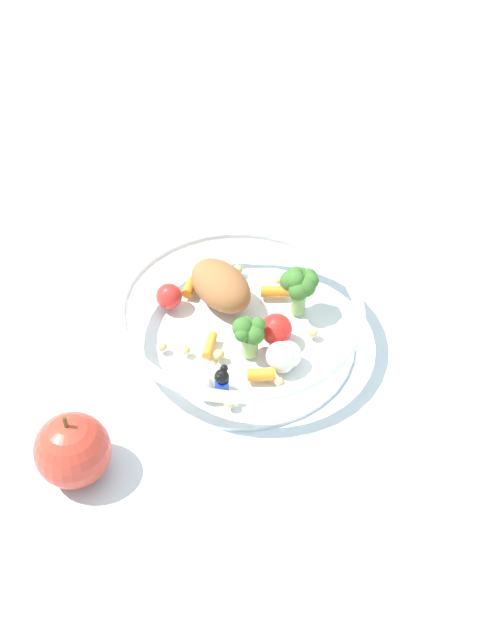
# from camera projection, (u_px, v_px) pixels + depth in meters

# --- Properties ---
(ground_plane) EXTENTS (2.40, 2.40, 0.00)m
(ground_plane) POSITION_uv_depth(u_px,v_px,m) (221.00, 335.00, 0.79)
(ground_plane) COLOR silver
(food_container) EXTENTS (0.25, 0.25, 0.07)m
(food_container) POSITION_uv_depth(u_px,v_px,m) (240.00, 318.00, 0.76)
(food_container) COLOR white
(food_container) RESTS_ON ground_plane
(loose_apple) EXTENTS (0.07, 0.07, 0.08)m
(loose_apple) POSITION_uv_depth(u_px,v_px,m) (73.00, 450.00, 0.64)
(loose_apple) COLOR #BC3828
(loose_apple) RESTS_ON ground_plane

